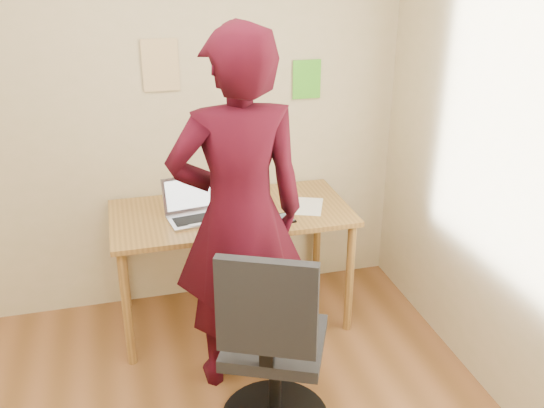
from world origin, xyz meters
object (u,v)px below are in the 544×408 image
object	(u,v)px
desk	(231,224)
office_chair	(273,357)
laptop	(193,209)
phone	(286,218)
person	(239,217)

from	to	relation	value
desk	office_chair	bearing A→B (deg)	-90.72
laptop	phone	distance (m)	0.54
desk	phone	xyz separation A→B (m)	(0.28, -0.19, 0.09)
phone	person	xyz separation A→B (m)	(-0.34, -0.35, 0.20)
person	office_chair	bearing A→B (deg)	95.00
office_chair	person	world-z (taller)	person
desk	phone	size ratio (longest dim) A/B	9.67
phone	person	bearing A→B (deg)	-144.44
phone	person	world-z (taller)	person
laptop	phone	size ratio (longest dim) A/B	2.35
laptop	phone	xyz separation A→B (m)	(0.51, -0.16, -0.04)
laptop	phone	world-z (taller)	laptop
laptop	person	distance (m)	0.56
desk	person	size ratio (longest dim) A/B	0.74
phone	person	distance (m)	0.53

